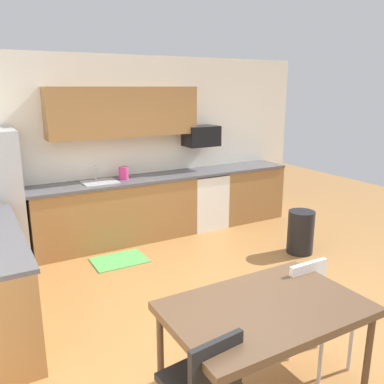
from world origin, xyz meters
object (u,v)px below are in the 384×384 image
(microwave, at_px, (201,136))
(chair_near_table, at_px, (316,306))
(trash_bin, at_px, (301,232))
(oven_range, at_px, (204,199))
(dining_table, at_px, (265,313))
(kettle, at_px, (124,174))
(chair_far_side, at_px, (205,381))

(microwave, height_order, chair_near_table, microwave)
(chair_near_table, height_order, trash_bin, chair_near_table)
(chair_near_table, bearing_deg, oven_range, 73.94)
(oven_range, bearing_deg, trash_bin, -70.23)
(oven_range, distance_m, dining_table, 3.87)
(oven_range, xyz_separation_m, chair_near_table, (-0.97, -3.38, 0.05))
(microwave, distance_m, chair_near_table, 3.74)
(chair_near_table, xyz_separation_m, kettle, (-0.37, 3.43, 0.52))
(microwave, bearing_deg, trash_bin, -71.30)
(oven_range, height_order, chair_far_side, oven_range)
(microwave, relative_size, kettle, 2.70)
(chair_far_side, bearing_deg, microwave, 59.54)
(microwave, xyz_separation_m, trash_bin, (0.58, -1.72, -1.18))
(trash_bin, bearing_deg, dining_table, -139.47)
(oven_range, xyz_separation_m, chair_far_side, (-2.21, -3.66, 0.05))
(chair_near_table, bearing_deg, chair_far_side, -167.03)
(chair_far_side, bearing_deg, trash_bin, 36.10)
(trash_bin, bearing_deg, kettle, 139.06)
(kettle, bearing_deg, microwave, 2.13)
(kettle, bearing_deg, trash_bin, -40.94)
(dining_table, xyz_separation_m, kettle, (0.27, 3.56, 0.31))
(oven_range, height_order, microwave, microwave)
(microwave, bearing_deg, chair_far_side, -120.46)
(oven_range, xyz_separation_m, trash_bin, (0.58, -1.62, -0.16))
(microwave, relative_size, dining_table, 0.39)
(chair_far_side, bearing_deg, kettle, 76.86)
(chair_near_table, relative_size, kettle, 4.25)
(chair_near_table, bearing_deg, dining_table, -168.79)
(microwave, distance_m, chair_far_side, 4.47)
(chair_far_side, xyz_separation_m, kettle, (0.87, 3.71, 0.52))
(dining_table, height_order, kettle, kettle)
(oven_range, relative_size, chair_far_side, 1.07)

